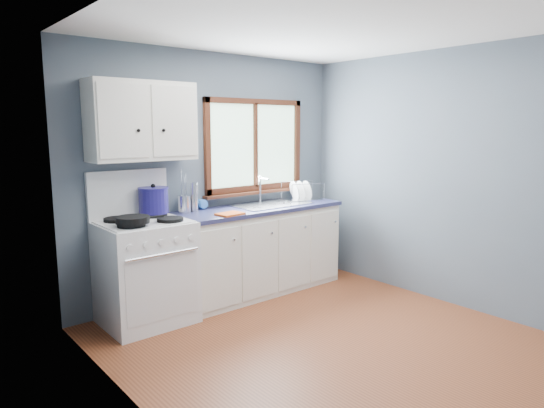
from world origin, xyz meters
TOP-DOWN VIEW (x-y plane):
  - floor at (0.00, 0.00)m, footprint 3.20×3.60m
  - ceiling at (0.00, 0.00)m, footprint 3.20×3.60m
  - wall_back at (0.00, 1.81)m, footprint 3.20×0.02m
  - wall_left at (-1.61, 0.00)m, footprint 0.02×3.60m
  - wall_right at (1.61, 0.00)m, footprint 0.02×3.60m
  - gas_range at (-0.95, 1.47)m, footprint 0.76×0.69m
  - base_cabinets at (0.36, 1.49)m, footprint 1.85×0.60m
  - countertop at (0.36, 1.49)m, footprint 1.89×0.64m
  - sink at (0.54, 1.49)m, footprint 0.84×0.46m
  - window at (0.54, 1.77)m, footprint 1.36×0.10m
  - upper_cabinets at (-0.85, 1.63)m, footprint 0.95×0.35m
  - skillet at (-1.12, 1.31)m, footprint 0.42×0.28m
  - stockpot at (-0.77, 1.63)m, footprint 0.30×0.30m
  - utensil_crock at (-0.42, 1.67)m, footprint 0.17×0.17m
  - thermos at (-0.33, 1.64)m, footprint 0.09×0.09m
  - soap_bottle at (-0.19, 1.69)m, footprint 0.11×0.11m
  - dish_towel at (-0.16, 1.28)m, footprint 0.27×0.21m
  - dish_rack at (1.02, 1.54)m, footprint 0.50×0.43m

SIDE VIEW (x-z plane):
  - floor at x=0.00m, z-range -0.02..0.00m
  - base_cabinets at x=0.36m, z-range -0.03..0.85m
  - gas_range at x=-0.95m, z-range -0.19..1.17m
  - sink at x=0.54m, z-range 0.64..1.08m
  - countertop at x=0.36m, z-range 0.88..0.92m
  - dish_towel at x=-0.16m, z-range 0.92..0.94m
  - dish_rack at x=1.02m, z-range 0.87..1.09m
  - skillet at x=-1.12m, z-range 0.96..1.02m
  - utensil_crock at x=-0.42m, z-range 0.80..1.22m
  - soap_bottle at x=-0.19m, z-range 0.92..1.18m
  - thermos at x=-0.33m, z-range 0.92..1.21m
  - stockpot at x=-0.77m, z-range 0.95..1.22m
  - wall_back at x=0.00m, z-range 0.00..2.50m
  - wall_left at x=-1.61m, z-range 0.00..2.50m
  - wall_right at x=1.61m, z-range 0.00..2.50m
  - window at x=0.54m, z-range 0.96..1.99m
  - upper_cabinets at x=-0.85m, z-range 1.45..2.15m
  - ceiling at x=0.00m, z-range 2.50..2.52m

